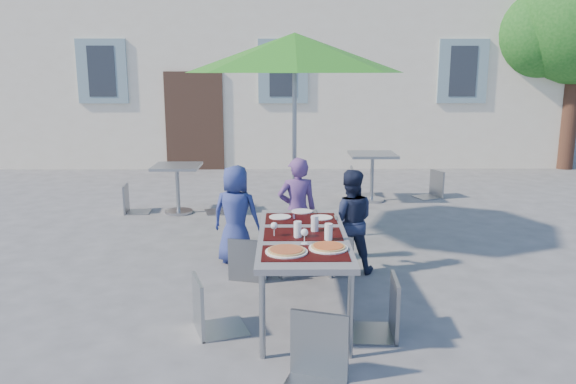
{
  "coord_description": "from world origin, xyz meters",
  "views": [
    {
      "loc": [
        -0.02,
        -5.23,
        2.19
      ],
      "look_at": [
        0.04,
        0.56,
        0.95
      ],
      "focal_mm": 35.0,
      "sensor_mm": 36.0,
      "label": 1
    }
  ],
  "objects_px": {
    "cafe_table_0": "(177,180)",
    "child_1": "(297,211)",
    "chair_5": "(316,310)",
    "pizza_near_right": "(328,247)",
    "bg_chair_r_1": "(433,168)",
    "chair_3": "(209,271)",
    "bg_chair_l_1": "(358,164)",
    "child_2": "(350,221)",
    "patio_umbrella": "(295,54)",
    "chair_0": "(248,233)",
    "chair_4": "(384,271)",
    "child_0": "(236,215)",
    "cafe_table_1": "(372,167)",
    "pizza_near_left": "(286,251)",
    "bg_chair_l_0": "(131,182)",
    "chair_2": "(338,229)",
    "dining_table": "(303,240)",
    "chair_1": "(296,224)",
    "bg_chair_r_0": "(224,178)"
  },
  "relations": [
    {
      "from": "cafe_table_0",
      "to": "bg_chair_r_1",
      "type": "distance_m",
      "value": 4.44
    },
    {
      "from": "pizza_near_right",
      "to": "bg_chair_r_1",
      "type": "relative_size",
      "value": 0.36
    },
    {
      "from": "pizza_near_right",
      "to": "child_2",
      "type": "distance_m",
      "value": 1.57
    },
    {
      "from": "chair_5",
      "to": "cafe_table_0",
      "type": "distance_m",
      "value": 5.35
    },
    {
      "from": "child_2",
      "to": "chair_5",
      "type": "relative_size",
      "value": 1.19
    },
    {
      "from": "pizza_near_right",
      "to": "chair_1",
      "type": "xyz_separation_m",
      "value": [
        -0.23,
        1.44,
        -0.2
      ]
    },
    {
      "from": "cafe_table_1",
      "to": "chair_0",
      "type": "bearing_deg",
      "value": -117.17
    },
    {
      "from": "child_0",
      "to": "patio_umbrella",
      "type": "xyz_separation_m",
      "value": [
        0.69,
        0.86,
        1.83
      ]
    },
    {
      "from": "patio_umbrella",
      "to": "bg_chair_r_1",
      "type": "bearing_deg",
      "value": 46.0
    },
    {
      "from": "chair_2",
      "to": "bg_chair_r_1",
      "type": "relative_size",
      "value": 0.97
    },
    {
      "from": "chair_0",
      "to": "cafe_table_0",
      "type": "bearing_deg",
      "value": 113.87
    },
    {
      "from": "patio_umbrella",
      "to": "cafe_table_0",
      "type": "bearing_deg",
      "value": 140.17
    },
    {
      "from": "chair_5",
      "to": "bg_chair_l_0",
      "type": "height_order",
      "value": "chair_5"
    },
    {
      "from": "pizza_near_left",
      "to": "child_0",
      "type": "bearing_deg",
      "value": 106.46
    },
    {
      "from": "pizza_near_right",
      "to": "chair_3",
      "type": "distance_m",
      "value": 1.03
    },
    {
      "from": "chair_1",
      "to": "patio_umbrella",
      "type": "relative_size",
      "value": 0.35
    },
    {
      "from": "dining_table",
      "to": "chair_1",
      "type": "height_order",
      "value": "chair_1"
    },
    {
      "from": "child_1",
      "to": "child_2",
      "type": "distance_m",
      "value": 0.65
    },
    {
      "from": "chair_5",
      "to": "bg_chair_l_1",
      "type": "relative_size",
      "value": 0.97
    },
    {
      "from": "chair_0",
      "to": "bg_chair_r_1",
      "type": "distance_m",
      "value": 5.01
    },
    {
      "from": "chair_5",
      "to": "bg_chair_l_1",
      "type": "height_order",
      "value": "bg_chair_l_1"
    },
    {
      "from": "bg_chair_r_1",
      "to": "chair_1",
      "type": "bearing_deg",
      "value": -123.12
    },
    {
      "from": "chair_0",
      "to": "chair_4",
      "type": "bearing_deg",
      "value": -47.79
    },
    {
      "from": "cafe_table_1",
      "to": "bg_chair_r_1",
      "type": "xyz_separation_m",
      "value": [
        1.12,
        0.28,
        -0.07
      ]
    },
    {
      "from": "chair_5",
      "to": "bg_chair_r_0",
      "type": "relative_size",
      "value": 1.04
    },
    {
      "from": "pizza_near_left",
      "to": "pizza_near_right",
      "type": "bearing_deg",
      "value": 14.96
    },
    {
      "from": "child_0",
      "to": "chair_5",
      "type": "height_order",
      "value": "child_0"
    },
    {
      "from": "chair_0",
      "to": "cafe_table_0",
      "type": "xyz_separation_m",
      "value": [
        -1.28,
        2.9,
        0.02
      ]
    },
    {
      "from": "chair_2",
      "to": "cafe_table_0",
      "type": "relative_size",
      "value": 1.14
    },
    {
      "from": "chair_5",
      "to": "chair_1",
      "type": "bearing_deg",
      "value": 92.11
    },
    {
      "from": "pizza_near_left",
      "to": "chair_2",
      "type": "distance_m",
      "value": 1.67
    },
    {
      "from": "chair_4",
      "to": "chair_5",
      "type": "xyz_separation_m",
      "value": [
        -0.61,
        -0.78,
        0.0
      ]
    },
    {
      "from": "child_2",
      "to": "bg_chair_r_1",
      "type": "height_order",
      "value": "child_2"
    },
    {
      "from": "pizza_near_left",
      "to": "chair_4",
      "type": "xyz_separation_m",
      "value": [
        0.81,
        0.06,
        -0.2
      ]
    },
    {
      "from": "child_0",
      "to": "cafe_table_1",
      "type": "relative_size",
      "value": 1.39
    },
    {
      "from": "cafe_table_1",
      "to": "pizza_near_right",
      "type": "bearing_deg",
      "value": -103.04
    },
    {
      "from": "chair_4",
      "to": "bg_chair_r_0",
      "type": "xyz_separation_m",
      "value": [
        -1.76,
        4.3,
        -0.02
      ]
    },
    {
      "from": "bg_chair_r_0",
      "to": "cafe_table_0",
      "type": "bearing_deg",
      "value": -174.01
    },
    {
      "from": "chair_3",
      "to": "bg_chair_r_1",
      "type": "bearing_deg",
      "value": 57.96
    },
    {
      "from": "child_1",
      "to": "chair_3",
      "type": "xyz_separation_m",
      "value": [
        -0.79,
        -1.79,
        -0.08
      ]
    },
    {
      "from": "child_0",
      "to": "child_2",
      "type": "bearing_deg",
      "value": -179.53
    },
    {
      "from": "chair_2",
      "to": "chair_3",
      "type": "distance_m",
      "value": 1.87
    },
    {
      "from": "child_1",
      "to": "chair_1",
      "type": "xyz_separation_m",
      "value": [
        -0.02,
        -0.39,
        -0.06
      ]
    },
    {
      "from": "cafe_table_1",
      "to": "bg_chair_r_1",
      "type": "distance_m",
      "value": 1.16
    },
    {
      "from": "chair_2",
      "to": "bg_chair_l_1",
      "type": "bearing_deg",
      "value": 79.28
    },
    {
      "from": "chair_4",
      "to": "chair_2",
      "type": "bearing_deg",
      "value": 99.03
    },
    {
      "from": "child_0",
      "to": "cafe_table_1",
      "type": "bearing_deg",
      "value": -108.94
    },
    {
      "from": "bg_chair_l_0",
      "to": "pizza_near_left",
      "type": "bearing_deg",
      "value": -60.8
    },
    {
      "from": "cafe_table_0",
      "to": "child_1",
      "type": "bearing_deg",
      "value": -52.45
    },
    {
      "from": "bg_chair_l_1",
      "to": "bg_chair_r_1",
      "type": "height_order",
      "value": "bg_chair_l_1"
    }
  ]
}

